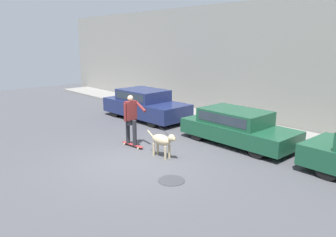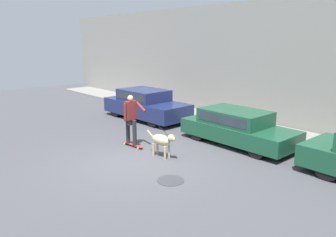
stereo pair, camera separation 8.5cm
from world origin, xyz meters
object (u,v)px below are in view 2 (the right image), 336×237
object	(u,v)px
dog	(162,141)
skateboarder	(131,118)
parked_car_0	(146,105)
parked_car_1	(237,127)
fire_hydrant	(125,101)

from	to	relation	value
dog	skateboarder	xyz separation A→B (m)	(-1.49, -0.08, 0.47)
parked_car_0	parked_car_1	distance (m)	5.10
skateboarder	fire_hydrant	bearing A→B (deg)	142.47
parked_car_1	fire_hydrant	world-z (taller)	parked_car_1
parked_car_1	dog	bearing A→B (deg)	-103.78
parked_car_1	fire_hydrant	xyz separation A→B (m)	(-8.02, 0.86, -0.26)
parked_car_0	fire_hydrant	xyz separation A→B (m)	(-2.92, 0.86, -0.32)
parked_car_1	dog	world-z (taller)	parked_car_1
parked_car_1	skateboarder	size ratio (longest dim) A/B	1.73
parked_car_0	skateboarder	xyz separation A→B (m)	(2.90, -2.89, 0.35)
parked_car_0	parked_car_1	size ratio (longest dim) A/B	1.08
parked_car_0	skateboarder	size ratio (longest dim) A/B	1.86
parked_car_0	skateboarder	distance (m)	4.10
parked_car_0	dog	xyz separation A→B (m)	(4.39, -2.81, -0.11)
fire_hydrant	parked_car_0	bearing A→B (deg)	-16.43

